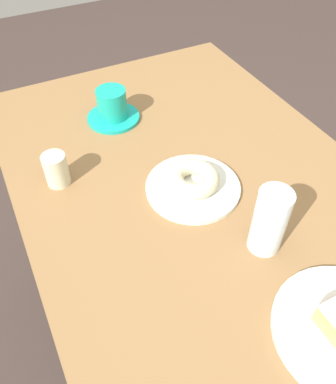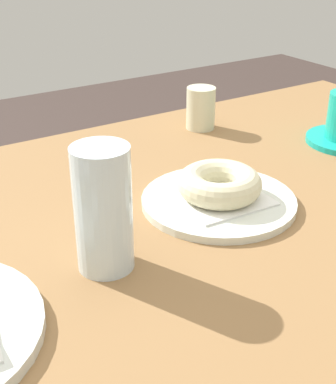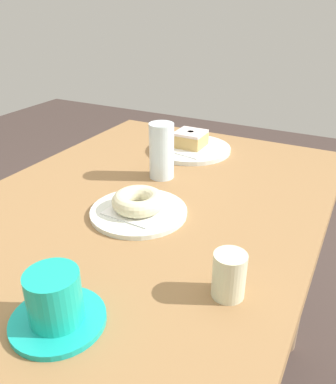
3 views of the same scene
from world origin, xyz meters
TOP-DOWN VIEW (x-y plane):
  - table at (0.00, 0.00)m, footprint 1.15×0.75m
  - plate_sugar_ring at (0.00, -0.02)m, footprint 0.20×0.20m
  - napkin_sugar_ring at (0.00, -0.02)m, footprint 0.12×0.12m
  - donut_sugar_ring at (0.00, -0.02)m, footprint 0.11×0.11m
  - plate_glazed_square at (0.39, 0.04)m, footprint 0.24×0.24m
  - napkin_glazed_square at (0.39, 0.04)m, footprint 0.17×0.17m
  - donut_glazed_square at (0.39, 0.04)m, footprint 0.08×0.08m
  - water_glass at (0.19, 0.03)m, footprint 0.06×0.06m
  - coffee_cup at (-0.31, -0.08)m, footprint 0.13×0.13m
  - sugar_jar at (-0.15, -0.27)m, footprint 0.05×0.05m

SIDE VIEW (x-z plane):
  - table at x=0.00m, z-range 0.27..0.99m
  - plate_sugar_ring at x=0.00m, z-range 0.72..0.73m
  - plate_glazed_square at x=0.39m, z-range 0.72..0.74m
  - napkin_sugar_ring at x=0.00m, z-range 0.73..0.74m
  - napkin_glazed_square at x=0.39m, z-range 0.74..0.74m
  - donut_sugar_ring at x=0.00m, z-range 0.74..0.77m
  - coffee_cup at x=-0.31m, z-range 0.72..0.80m
  - sugar_jar at x=-0.15m, z-range 0.72..0.80m
  - donut_glazed_square at x=0.39m, z-range 0.74..0.78m
  - water_glass at x=0.19m, z-range 0.72..0.86m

